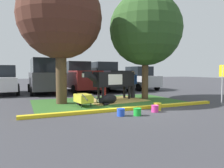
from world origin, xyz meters
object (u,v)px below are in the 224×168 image
(cow_holstein, at_px, (113,80))
(suv_dark_grey, at_px, (44,76))
(person_handler, at_px, (133,84))
(bucket_green, at_px, (137,112))
(sedan_red, at_px, (139,78))
(calf_lying, at_px, (108,99))
(parking_sign, at_px, (223,77))
(pickup_truck_black, at_px, (108,77))
(bucket_pink, at_px, (155,108))
(bucket_yellow, at_px, (157,106))
(person_visitor_near, at_px, (104,85))
(shade_tree_right, at_px, (146,30))
(shade_tree_left, at_px, (60,18))
(pickup_truck_maroon, at_px, (80,77))
(bucket_blue, at_px, (121,112))
(wheelbarrow, at_px, (83,98))
(hatchback_white, at_px, (4,80))

(cow_holstein, distance_m, suv_dark_grey, 6.16)
(person_handler, xyz_separation_m, bucket_green, (-2.23, -4.29, -0.73))
(cow_holstein, relative_size, sedan_red, 0.70)
(calf_lying, relative_size, person_handler, 0.81)
(parking_sign, bearing_deg, pickup_truck_black, 102.46)
(bucket_pink, xyz_separation_m, bucket_yellow, (0.32, 0.28, 0.01))
(person_visitor_near, bearing_deg, shade_tree_right, -32.73)
(shade_tree_left, relative_size, person_handler, 3.86)
(person_handler, relative_size, bucket_yellow, 4.86)
(bucket_green, height_order, suv_dark_grey, suv_dark_grey)
(person_visitor_near, xyz_separation_m, pickup_truck_maroon, (-0.18, 4.71, 0.31))
(shade_tree_right, distance_m, cow_holstein, 3.47)
(shade_tree_right, height_order, pickup_truck_maroon, shade_tree_right)
(shade_tree_right, bearing_deg, person_handler, 136.55)
(person_handler, bearing_deg, pickup_truck_black, 82.92)
(bucket_blue, bearing_deg, pickup_truck_black, 69.99)
(person_handler, distance_m, person_visitor_near, 1.74)
(wheelbarrow, bearing_deg, bucket_yellow, -37.64)
(person_handler, xyz_separation_m, sedan_red, (3.53, 5.16, 0.11))
(shade_tree_left, height_order, calf_lying, shade_tree_left)
(cow_holstein, bearing_deg, person_visitor_near, 95.01)
(person_handler, bearing_deg, hatchback_white, 142.19)
(cow_holstein, relative_size, parking_sign, 1.63)
(person_visitor_near, relative_size, parking_sign, 0.79)
(calf_lying, relative_size, pickup_truck_maroon, 0.24)
(shade_tree_left, height_order, hatchback_white, shade_tree_left)
(bucket_yellow, relative_size, pickup_truck_black, 0.06)
(cow_holstein, distance_m, calf_lying, 1.71)
(bucket_blue, xyz_separation_m, bucket_green, (0.58, -0.19, 0.00))
(shade_tree_left, relative_size, parking_sign, 3.27)
(cow_holstein, distance_m, person_visitor_near, 1.15)
(person_visitor_near, bearing_deg, pickup_truck_maroon, 92.24)
(hatchback_white, bearing_deg, suv_dark_grey, -11.80)
(person_visitor_near, height_order, wheelbarrow, person_visitor_near)
(shade_tree_left, distance_m, cow_holstein, 4.17)
(parking_sign, bearing_deg, shade_tree_left, 153.92)
(person_handler, distance_m, suv_dark_grey, 6.80)
(calf_lying, xyz_separation_m, person_handler, (2.21, 1.49, 0.63))
(shade_tree_left, relative_size, calf_lying, 4.78)
(cow_holstein, distance_m, hatchback_white, 8.24)
(wheelbarrow, xyz_separation_m, bucket_green, (1.30, -2.59, -0.24))
(sedan_red, bearing_deg, bucket_yellow, -116.69)
(bucket_blue, bearing_deg, calf_lying, 77.16)
(suv_dark_grey, relative_size, pickup_truck_maroon, 0.85)
(wheelbarrow, distance_m, sedan_red, 9.87)
(parking_sign, bearing_deg, suv_dark_grey, 129.39)
(suv_dark_grey, bearing_deg, person_handler, -47.95)
(bucket_blue, xyz_separation_m, pickup_truck_black, (3.48, 9.57, 0.97))
(wheelbarrow, bearing_deg, pickup_truck_black, 59.60)
(suv_dark_grey, relative_size, pickup_truck_black, 0.85)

